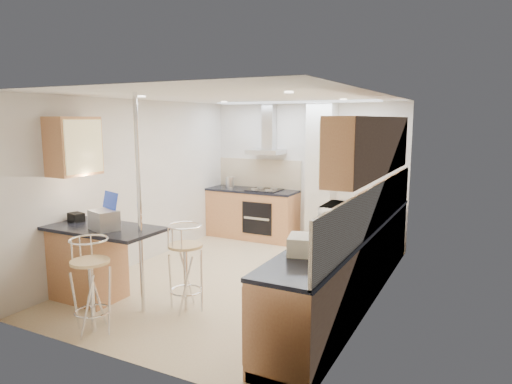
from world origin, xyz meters
The scene contains 16 objects.
ground centered at (0.00, 0.00, 0.00)m, with size 4.80×4.80×0.00m, color #D0B28B.
room_shell centered at (0.32, 0.38, 1.54)m, with size 3.64×4.84×2.51m.
right_counter centered at (1.50, 0.00, 0.46)m, with size 0.63×4.40×0.92m.
back_counter centered at (-0.95, 2.10, 0.46)m, with size 1.70×0.63×0.92m.
peninsula centered at (-1.12, -1.45, 0.48)m, with size 1.47×0.72×0.94m.
microwave centered at (1.43, -0.24, 1.07)m, with size 0.55×0.38×0.31m, color white.
laptop centered at (-0.99, -1.54, 1.05)m, with size 0.33×0.25×0.23m, color #999CA0.
bag centered at (-1.64, -1.37, 0.99)m, with size 0.20×0.14×0.11m, color black.
bar_stool_near centered at (-0.64, -2.10, 0.51)m, with size 0.42×0.42×1.02m, color tan, non-canonical shape.
bar_stool_end centered at (-0.11, -1.19, 0.51)m, with size 0.42×0.42×1.03m, color tan, non-canonical shape.
jar_a centered at (1.63, 0.96, 1.02)m, with size 0.12×0.12×0.20m, color beige.
jar_b centered at (1.48, 0.71, 1.00)m, with size 0.11×0.11×0.16m, color beige.
jar_c centered at (1.66, -0.94, 1.01)m, with size 0.14×0.14×0.18m, color beige.
jar_d centered at (1.59, -0.73, 0.99)m, with size 0.10×0.10×0.15m, color white.
bread_bin centered at (1.39, -1.33, 1.01)m, with size 0.27×0.34×0.18m, color beige.
kettle centered at (-1.47, 2.16, 1.02)m, with size 0.16×0.16×0.20m, color silver.
Camera 1 is at (2.93, -5.33, 2.21)m, focal length 32.00 mm.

